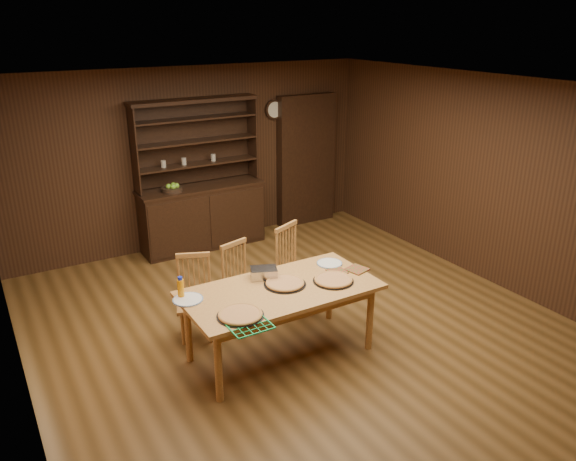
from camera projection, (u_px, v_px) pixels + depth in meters
floor at (300, 327)px, 6.23m from camera, size 6.00×6.00×0.00m
room_shell at (301, 191)px, 5.67m from camera, size 6.00×6.00×6.00m
china_hutch at (202, 208)px, 8.24m from camera, size 1.84×0.52×2.17m
doorway at (306, 160)px, 9.09m from camera, size 1.00×0.18×2.10m
wall_clock at (274, 110)px, 8.57m from camera, size 0.30×0.05×0.30m
dining_table at (281, 296)px, 5.50m from camera, size 1.91×0.96×0.75m
chair_left at (195, 294)px, 5.94m from camera, size 0.48×0.47×0.92m
chair_center at (240, 280)px, 6.23m from camera, size 0.46×0.45×0.92m
chair_right at (293, 265)px, 6.48m from camera, size 0.55×0.54×1.02m
pizza_left at (240, 314)px, 4.95m from camera, size 0.42×0.42×0.04m
pizza_right at (333, 280)px, 5.61m from camera, size 0.41×0.41×0.04m
pizza_center at (285, 283)px, 5.54m from camera, size 0.42×0.42×0.04m
cooling_rack at (248, 324)px, 4.82m from camera, size 0.40×0.40×0.02m
plate_left at (188, 299)px, 5.23m from camera, size 0.29×0.29×0.02m
plate_right at (329, 263)px, 6.00m from camera, size 0.28×0.28×0.02m
foil_dish at (264, 273)px, 5.67m from camera, size 0.32×0.28×0.11m
juice_bottle at (181, 288)px, 5.26m from camera, size 0.06×0.06×0.21m
pot_holder_a at (357, 269)px, 5.86m from camera, size 0.25×0.25×0.02m
pot_holder_b at (337, 271)px, 5.81m from camera, size 0.19×0.19×0.01m
fruit_bowl at (172, 189)px, 7.83m from camera, size 0.29×0.29×0.12m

